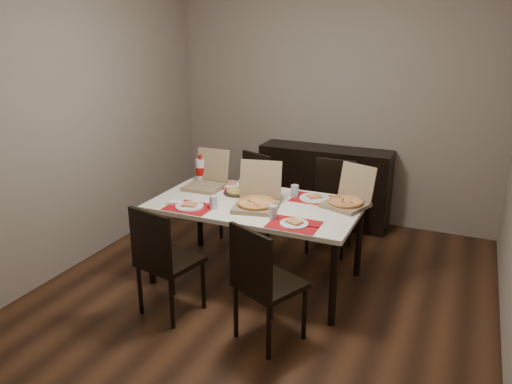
# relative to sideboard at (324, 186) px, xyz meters

# --- Properties ---
(ground) EXTENTS (3.80, 4.00, 0.02)m
(ground) POSITION_rel_sideboard_xyz_m (0.00, -1.78, -0.46)
(ground) COLOR #422614
(ground) RESTS_ON ground
(room_walls) EXTENTS (3.84, 4.02, 2.62)m
(room_walls) POSITION_rel_sideboard_xyz_m (0.00, -1.35, 1.28)
(room_walls) COLOR gray
(room_walls) RESTS_ON ground
(sideboard) EXTENTS (1.50, 0.40, 0.90)m
(sideboard) POSITION_rel_sideboard_xyz_m (0.00, 0.00, 0.00)
(sideboard) COLOR black
(sideboard) RESTS_ON ground
(dining_table) EXTENTS (1.80, 1.00, 0.75)m
(dining_table) POSITION_rel_sideboard_xyz_m (-0.16, -1.61, 0.23)
(dining_table) COLOR #EEE5C8
(dining_table) RESTS_ON ground
(chair_near_left) EXTENTS (0.50, 0.50, 0.93)m
(chair_near_left) POSITION_rel_sideboard_xyz_m (-0.59, -2.45, 0.06)
(chair_near_left) COLOR black
(chair_near_left) RESTS_ON ground
(chair_near_right) EXTENTS (0.56, 0.56, 0.93)m
(chair_near_right) POSITION_rel_sideboard_xyz_m (0.27, -2.47, 0.06)
(chair_near_right) COLOR black
(chair_near_right) RESTS_ON ground
(chair_far_left) EXTENTS (0.55, 0.55, 0.93)m
(chair_far_left) POSITION_rel_sideboard_xyz_m (-0.62, -0.76, 0.06)
(chair_far_left) COLOR black
(chair_far_left) RESTS_ON ground
(chair_far_right) EXTENTS (0.43, 0.43, 0.93)m
(chair_far_right) POSITION_rel_sideboard_xyz_m (0.27, -0.67, 0.06)
(chair_far_right) COLOR black
(chair_far_right) RESTS_ON ground
(setting_near_left) EXTENTS (0.48, 0.30, 0.11)m
(setting_near_left) POSITION_rel_sideboard_xyz_m (-0.61, -1.93, 0.32)
(setting_near_left) COLOR #AC0B11
(setting_near_left) RESTS_ON dining_table
(setting_near_right) EXTENTS (0.44, 0.30, 0.11)m
(setting_near_right) POSITION_rel_sideboard_xyz_m (0.26, -1.94, 0.32)
(setting_near_right) COLOR #AC0B11
(setting_near_right) RESTS_ON dining_table
(setting_far_left) EXTENTS (0.51, 0.30, 0.11)m
(setting_far_left) POSITION_rel_sideboard_xyz_m (-0.57, -1.28, 0.32)
(setting_far_left) COLOR #AC0B11
(setting_far_left) RESTS_ON dining_table
(setting_far_right) EXTENTS (0.47, 0.30, 0.11)m
(setting_far_right) POSITION_rel_sideboard_xyz_m (0.23, -1.31, 0.32)
(setting_far_right) COLOR #AC0B11
(setting_far_right) RESTS_ON dining_table
(napkin_loose) EXTENTS (0.16, 0.16, 0.02)m
(napkin_loose) POSITION_rel_sideboard_xyz_m (-0.10, -1.63, 0.31)
(napkin_loose) COLOR white
(napkin_loose) RESTS_ON dining_table
(pizza_box_center) EXTENTS (0.44, 0.47, 0.37)m
(pizza_box_center) POSITION_rel_sideboard_xyz_m (-0.11, -1.71, 0.36)
(pizza_box_center) COLOR olive
(pizza_box_center) RESTS_ON dining_table
(pizza_box_right) EXTENTS (0.44, 0.47, 0.34)m
(pizza_box_right) POSITION_rel_sideboard_xyz_m (0.59, -1.37, 0.36)
(pizza_box_right) COLOR olive
(pizza_box_right) RESTS_ON dining_table
(pizza_box_left) EXTENTS (0.35, 0.39, 0.34)m
(pizza_box_left) POSITION_rel_sideboard_xyz_m (-0.78, -1.39, 0.36)
(pizza_box_left) COLOR olive
(pizza_box_left) RESTS_ON dining_table
(faina_plate) EXTENTS (0.25, 0.25, 0.03)m
(faina_plate) POSITION_rel_sideboard_xyz_m (-0.43, -1.45, 0.31)
(faina_plate) COLOR black
(faina_plate) RESTS_ON dining_table
(dip_bowl) EXTENTS (0.15, 0.15, 0.03)m
(dip_bowl) POSITION_rel_sideboard_xyz_m (-0.05, -1.44, 0.32)
(dip_bowl) COLOR white
(dip_bowl) RESTS_ON dining_table
(soda_bottle) EXTENTS (0.09, 0.09, 0.28)m
(soda_bottle) POSITION_rel_sideboard_xyz_m (-0.91, -1.27, 0.42)
(soda_bottle) COLOR silver
(soda_bottle) RESTS_ON dining_table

